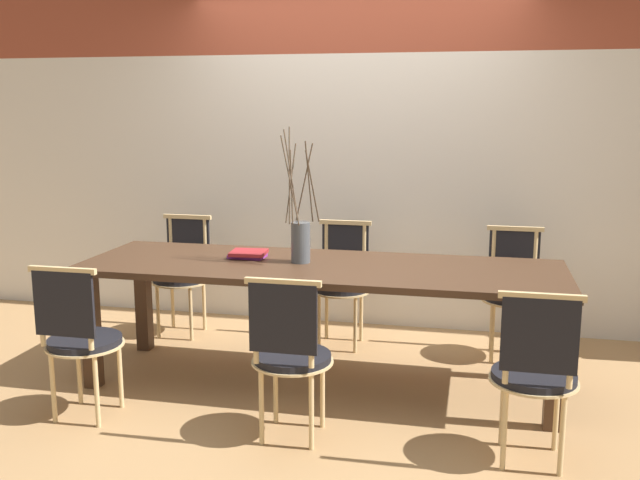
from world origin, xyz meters
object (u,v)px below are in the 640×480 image
at_px(chair_far_center, 513,288).
at_px(book_stack, 248,254).
at_px(vase_centerpiece, 300,238).
at_px(chair_near_center, 535,370).
at_px(dining_table, 320,279).

relative_size(chair_far_center, book_stack, 3.67).
xyz_separation_m(chair_far_center, vase_centerpiece, (-1.30, -0.74, 0.43)).
relative_size(chair_near_center, vase_centerpiece, 1.08).
relative_size(dining_table, book_stack, 12.04).
distance_m(chair_near_center, book_stack, 1.92).
height_order(dining_table, chair_far_center, chair_far_center).
xyz_separation_m(chair_near_center, book_stack, (-1.69, 0.86, 0.30)).
bearing_deg(dining_table, chair_far_center, 33.32).
height_order(chair_far_center, vase_centerpiece, vase_centerpiece).
height_order(dining_table, book_stack, book_stack).
height_order(vase_centerpiece, book_stack, vase_centerpiece).
xyz_separation_m(dining_table, book_stack, (-0.48, 0.09, 0.11)).
distance_m(chair_near_center, chair_far_center, 1.54).
bearing_deg(chair_far_center, chair_near_center, 91.19).
bearing_deg(vase_centerpiece, chair_near_center, -31.03).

